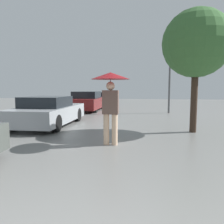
{
  "coord_description": "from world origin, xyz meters",
  "views": [
    {
      "loc": [
        0.47,
        -0.51,
        1.48
      ],
      "look_at": [
        -0.3,
        5.05,
        0.87
      ],
      "focal_mm": 35.0,
      "sensor_mm": 36.0,
      "label": 1
    }
  ],
  "objects_px": {
    "parked_car_second": "(49,112)",
    "parked_car_third": "(87,101)",
    "parked_car_farthest": "(102,98)",
    "tree": "(196,44)",
    "pedestrian": "(110,89)",
    "street_lamp": "(170,64)"
  },
  "relations": [
    {
      "from": "parked_car_farthest",
      "to": "tree",
      "type": "height_order",
      "value": "tree"
    },
    {
      "from": "parked_car_farthest",
      "to": "tree",
      "type": "distance_m",
      "value": 13.85
    },
    {
      "from": "pedestrian",
      "to": "parked_car_third",
      "type": "xyz_separation_m",
      "value": [
        -2.84,
        8.7,
        -0.86
      ]
    },
    {
      "from": "pedestrian",
      "to": "street_lamp",
      "type": "distance_m",
      "value": 8.31
    },
    {
      "from": "street_lamp",
      "to": "parked_car_third",
      "type": "bearing_deg",
      "value": 170.56
    },
    {
      "from": "parked_car_second",
      "to": "tree",
      "type": "relative_size",
      "value": 0.98
    },
    {
      "from": "pedestrian",
      "to": "parked_car_third",
      "type": "distance_m",
      "value": 9.19
    },
    {
      "from": "parked_car_second",
      "to": "parked_car_farthest",
      "type": "height_order",
      "value": "parked_car_second"
    },
    {
      "from": "parked_car_third",
      "to": "parked_car_farthest",
      "type": "xyz_separation_m",
      "value": [
        -0.11,
        5.83,
        -0.07
      ]
    },
    {
      "from": "pedestrian",
      "to": "tree",
      "type": "bearing_deg",
      "value": 38.77
    },
    {
      "from": "parked_car_second",
      "to": "parked_car_third",
      "type": "bearing_deg",
      "value": 89.67
    },
    {
      "from": "parked_car_second",
      "to": "street_lamp",
      "type": "distance_m",
      "value": 7.77
    },
    {
      "from": "parked_car_farthest",
      "to": "street_lamp",
      "type": "height_order",
      "value": "street_lamp"
    },
    {
      "from": "tree",
      "to": "pedestrian",
      "type": "bearing_deg",
      "value": -141.23
    },
    {
      "from": "pedestrian",
      "to": "parked_car_farthest",
      "type": "distance_m",
      "value": 14.85
    },
    {
      "from": "parked_car_third",
      "to": "tree",
      "type": "height_order",
      "value": "tree"
    },
    {
      "from": "pedestrian",
      "to": "parked_car_second",
      "type": "xyz_separation_m",
      "value": [
        -2.87,
        2.63,
        -0.91
      ]
    },
    {
      "from": "pedestrian",
      "to": "parked_car_farthest",
      "type": "relative_size",
      "value": 0.49
    },
    {
      "from": "parked_car_second",
      "to": "street_lamp",
      "type": "xyz_separation_m",
      "value": [
        5.27,
        5.2,
        2.36
      ]
    },
    {
      "from": "tree",
      "to": "street_lamp",
      "type": "relative_size",
      "value": 0.86
    },
    {
      "from": "parked_car_second",
      "to": "tree",
      "type": "height_order",
      "value": "tree"
    },
    {
      "from": "pedestrian",
      "to": "parked_car_farthest",
      "type": "height_order",
      "value": "pedestrian"
    }
  ]
}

